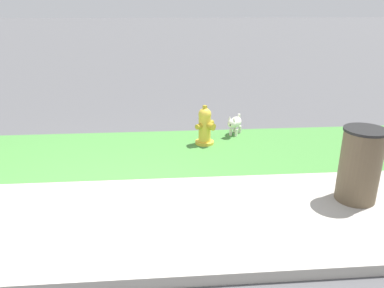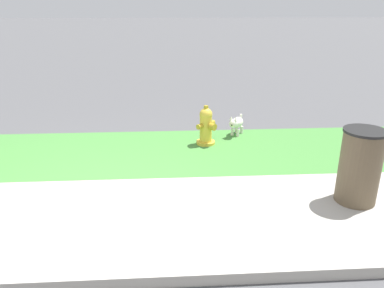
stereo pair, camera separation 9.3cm
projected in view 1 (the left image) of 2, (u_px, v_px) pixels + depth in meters
ground_plane at (105, 220)px, 4.22m from camera, size 120.00×120.00×0.00m
sidewalk_pavement at (105, 219)px, 4.22m from camera, size 18.00×1.98×0.01m
grass_verge at (122, 153)px, 6.10m from camera, size 18.00×2.06×0.01m
street_curb at (88, 281)px, 3.21m from camera, size 18.00×0.16×0.12m
fire_hydrant_far_end at (205, 126)px, 6.38m from camera, size 0.36×0.35×0.68m
small_white_dog at (235, 123)px, 6.85m from camera, size 0.35×0.44×0.40m
trash_bin at (360, 165)px, 4.49m from camera, size 0.50×0.50×0.93m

